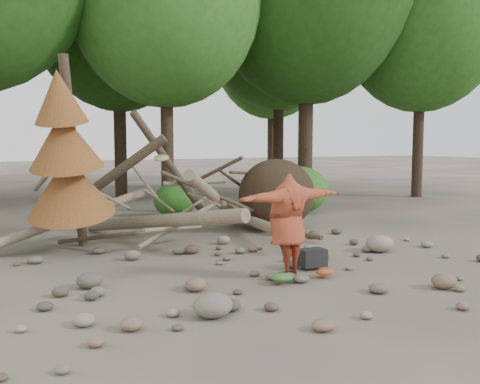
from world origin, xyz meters
name	(u,v)px	position (x,y,z in m)	size (l,w,h in m)	color
ground	(267,274)	(0.00, 0.00, 0.00)	(120.00, 120.00, 0.00)	#514C44
deadfall_pile	(259,197)	(2.02, 4.24, 0.95)	(8.55, 5.24, 3.30)	#332619
dead_conifer	(66,158)	(-3.12, 3.37, 2.11)	(2.06, 2.16, 4.35)	#4C3F30
bush_mid	(175,200)	(0.80, 7.80, 0.56)	(1.40, 1.40, 1.12)	#2C681E
bush_right	(299,190)	(5.00, 7.00, 0.80)	(2.00, 2.00, 1.60)	#377B26
frisbee_thrower	(288,224)	(0.17, -0.45, 0.99)	(3.45, 1.18, 2.18)	#9A3A22
backpack	(312,261)	(0.95, -0.06, 0.17)	(0.50, 0.33, 0.33)	black
cloth_green	(282,280)	(-0.13, -0.77, 0.07)	(0.39, 0.33, 0.15)	#36692A
cloth_orange	(325,275)	(0.79, -0.73, 0.06)	(0.35, 0.29, 0.13)	#A7451C
boulder_front_left	(213,305)	(-1.87, -1.86, 0.17)	(0.57, 0.52, 0.34)	slate
boulder_front_right	(444,281)	(2.21, -2.16, 0.13)	(0.44, 0.39, 0.26)	#7A5F4C
boulder_mid_right	(380,243)	(3.20, 0.65, 0.19)	(0.64, 0.58, 0.38)	gray
boulder_mid_left	(89,280)	(-3.18, 0.41, 0.13)	(0.44, 0.40, 0.27)	#58514A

